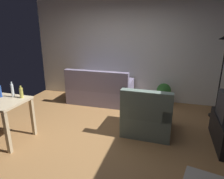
{
  "coord_description": "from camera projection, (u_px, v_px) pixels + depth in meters",
  "views": [
    {
      "loc": [
        1.21,
        -3.28,
        1.99
      ],
      "look_at": [
        0.1,
        0.5,
        0.75
      ],
      "focal_mm": 32.91,
      "sensor_mm": 36.0,
      "label": 1
    }
  ],
  "objects": [
    {
      "name": "ground_plane",
      "position": [
        100.0,
        134.0,
        3.93
      ],
      "size": [
        5.2,
        4.4,
        0.02
      ],
      "primitive_type": "cube",
      "color": "#9E7042"
    },
    {
      "name": "wall_rear",
      "position": [
        126.0,
        50.0,
        5.53
      ],
      "size": [
        5.2,
        0.1,
        2.7
      ],
      "primitive_type": "cube",
      "color": "silver",
      "rests_on": "ground_plane"
    },
    {
      "name": "couch",
      "position": [
        100.0,
        91.0,
        5.43
      ],
      "size": [
        1.64,
        0.84,
        0.92
      ],
      "rotation": [
        0.0,
        0.0,
        3.14
      ],
      "color": "gray",
      "rests_on": "ground_plane"
    },
    {
      "name": "potted_plant",
      "position": [
        164.0,
        93.0,
        5.28
      ],
      "size": [
        0.36,
        0.36,
        0.57
      ],
      "color": "brown",
      "rests_on": "ground_plane"
    },
    {
      "name": "armchair",
      "position": [
        147.0,
        117.0,
        3.91
      ],
      "size": [
        0.92,
        0.87,
        0.92
      ],
      "rotation": [
        0.0,
        0.0,
        3.11
      ],
      "color": "slate",
      "rests_on": "ground_plane"
    },
    {
      "name": "bottle_blue",
      "position": [
        0.0,
        91.0,
        3.63
      ],
      "size": [
        0.05,
        0.05,
        0.25
      ],
      "color": "#2347A3",
      "rests_on": "desk"
    },
    {
      "name": "bottle_clear",
      "position": [
        12.0,
        90.0,
        3.64
      ],
      "size": [
        0.05,
        0.05,
        0.28
      ],
      "color": "silver",
      "rests_on": "desk"
    },
    {
      "name": "bottle_squat",
      "position": [
        21.0,
        93.0,
        3.61
      ],
      "size": [
        0.06,
        0.06,
        0.22
      ],
      "color": "#BCB24C",
      "rests_on": "desk"
    }
  ]
}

